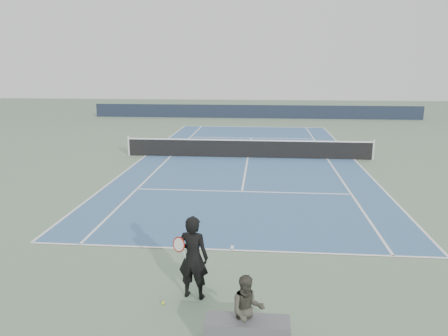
# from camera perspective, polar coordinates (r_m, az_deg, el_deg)

# --- Properties ---
(ground) EXTENTS (80.00, 80.00, 0.00)m
(ground) POSITION_cam_1_polar(r_m,az_deg,el_deg) (22.97, 3.14, 1.35)
(ground) COLOR slate
(court_surface) EXTENTS (10.97, 23.77, 0.01)m
(court_surface) POSITION_cam_1_polar(r_m,az_deg,el_deg) (22.97, 3.14, 1.37)
(court_surface) COLOR #3B618C
(court_surface) RESTS_ON ground
(tennis_net) EXTENTS (12.90, 0.10, 1.07)m
(tennis_net) POSITION_cam_1_polar(r_m,az_deg,el_deg) (22.88, 3.15, 2.59)
(tennis_net) COLOR silver
(tennis_net) RESTS_ON ground
(windscreen_far) EXTENTS (30.00, 0.25, 1.20)m
(windscreen_far) POSITION_cam_1_polar(r_m,az_deg,el_deg) (40.57, 4.06, 7.36)
(windscreen_far) COLOR black
(windscreen_far) RESTS_ON ground
(tennis_player) EXTENTS (0.82, 0.60, 1.78)m
(tennis_player) POSITION_cam_1_polar(r_m,az_deg,el_deg) (9.14, -4.07, -11.54)
(tennis_player) COLOR black
(tennis_player) RESTS_ON ground
(tennis_ball) EXTENTS (0.07, 0.07, 0.07)m
(tennis_ball) POSITION_cam_1_polar(r_m,az_deg,el_deg) (9.33, -7.97, -17.05)
(tennis_ball) COLOR #CEDA2C
(tennis_ball) RESTS_ON ground
(spectator_bench) EXTENTS (1.53, 0.77, 1.28)m
(spectator_bench) POSITION_cam_1_polar(r_m,az_deg,el_deg) (7.93, 3.04, -19.28)
(spectator_bench) COLOR #535458
(spectator_bench) RESTS_ON ground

